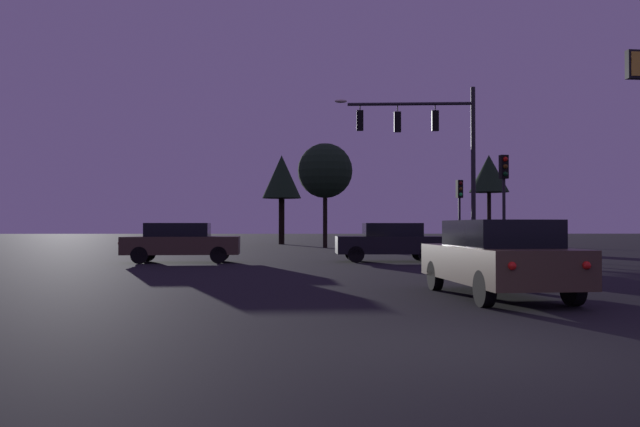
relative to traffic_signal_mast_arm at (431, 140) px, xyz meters
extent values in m
plane|color=black|center=(-3.89, 3.71, -5.21)|extent=(168.00, 168.00, 0.00)
cylinder|color=#232326|center=(1.86, -0.15, -1.44)|extent=(0.20, 0.20, 7.56)
cylinder|color=#232326|center=(-0.91, 0.06, 1.62)|extent=(5.54, 0.55, 0.14)
ellipsoid|color=#F4EACC|center=(-3.97, 0.29, 1.77)|extent=(0.56, 0.28, 0.16)
cylinder|color=#232326|center=(0.20, -0.03, 1.46)|extent=(0.05, 0.05, 0.31)
cube|color=black|center=(0.20, -0.03, 0.86)|extent=(0.32, 0.26, 0.90)
sphere|color=red|center=(0.21, 0.11, 1.14)|extent=(0.18, 0.18, 0.18)
sphere|color=#56380C|center=(0.21, 0.11, 0.86)|extent=(0.18, 0.18, 0.18)
sphere|color=#0C4219|center=(0.21, 0.11, 0.58)|extent=(0.18, 0.18, 0.18)
cylinder|color=#232326|center=(-1.46, 0.10, 1.44)|extent=(0.05, 0.05, 0.35)
cube|color=black|center=(-1.46, 0.10, 0.81)|extent=(0.32, 0.26, 0.90)
sphere|color=red|center=(-1.45, 0.24, 1.09)|extent=(0.18, 0.18, 0.18)
sphere|color=#56380C|center=(-1.45, 0.24, 0.81)|extent=(0.18, 0.18, 0.18)
sphere|color=#0C4219|center=(-1.45, 0.24, 0.53)|extent=(0.18, 0.18, 0.18)
cylinder|color=#232326|center=(-3.12, 0.22, 1.48)|extent=(0.05, 0.05, 0.28)
cube|color=black|center=(-3.12, 0.22, 0.89)|extent=(0.32, 0.26, 0.90)
sphere|color=red|center=(-3.11, 0.36, 1.17)|extent=(0.18, 0.18, 0.18)
sphere|color=#56380C|center=(-3.11, 0.36, 0.89)|extent=(0.18, 0.18, 0.18)
sphere|color=#0C4219|center=(-3.11, 0.36, 0.61)|extent=(0.18, 0.18, 0.18)
cylinder|color=#232326|center=(1.95, -4.03, -3.61)|extent=(0.12, 0.12, 3.21)
cube|color=black|center=(1.95, -4.03, -1.56)|extent=(0.33, 0.28, 0.90)
sphere|color=red|center=(1.98, -4.17, -1.28)|extent=(0.18, 0.18, 0.18)
sphere|color=#56380C|center=(1.98, -4.17, -1.56)|extent=(0.18, 0.18, 0.18)
sphere|color=#0C4219|center=(1.98, -4.17, -1.84)|extent=(0.18, 0.18, 0.18)
cylinder|color=#232326|center=(2.25, 3.86, -3.80)|extent=(0.12, 0.12, 2.82)
cube|color=black|center=(2.25, 3.86, -1.94)|extent=(0.35, 0.31, 0.90)
sphere|color=#4C0A0A|center=(2.29, 3.72, -1.66)|extent=(0.18, 0.18, 0.18)
sphere|color=#56380C|center=(2.29, 3.72, -1.94)|extent=(0.18, 0.18, 0.18)
sphere|color=#1EE04C|center=(2.29, 3.72, -2.22)|extent=(0.18, 0.18, 0.18)
cube|color=#473828|center=(-1.93, -15.50, -4.55)|extent=(2.15, 4.58, 0.68)
cube|color=black|center=(-1.92, -15.65, -3.95)|extent=(1.74, 2.52, 0.52)
cylinder|color=black|center=(-2.85, -14.09, -4.89)|extent=(0.25, 0.65, 0.64)
cylinder|color=black|center=(-1.24, -13.97, -4.89)|extent=(0.25, 0.65, 0.64)
cylinder|color=black|center=(-2.62, -17.03, -4.89)|extent=(0.25, 0.65, 0.64)
cylinder|color=black|center=(-1.01, -16.90, -4.89)|extent=(0.25, 0.65, 0.64)
sphere|color=red|center=(-2.39, -17.78, -4.45)|extent=(0.14, 0.14, 0.14)
sphere|color=red|center=(-1.12, -17.68, -4.45)|extent=(0.14, 0.14, 0.14)
cube|color=#473828|center=(-10.34, -3.26, -4.55)|extent=(4.49, 2.04, 0.68)
cube|color=black|center=(-10.49, -3.27, -3.95)|extent=(2.46, 1.67, 0.52)
cylinder|color=black|center=(-8.94, -2.38, -4.89)|extent=(0.65, 0.24, 0.64)
cylinder|color=black|center=(-8.85, -3.98, -4.89)|extent=(0.65, 0.24, 0.64)
cylinder|color=black|center=(-11.84, -2.55, -4.89)|extent=(0.65, 0.24, 0.64)
cylinder|color=black|center=(-11.75, -4.14, -4.89)|extent=(0.65, 0.24, 0.64)
sphere|color=red|center=(-12.59, -2.76, -4.45)|extent=(0.14, 0.14, 0.14)
sphere|color=red|center=(-12.52, -4.01, -4.45)|extent=(0.14, 0.14, 0.14)
cube|color=black|center=(-2.30, -2.91, -4.55)|extent=(4.13, 1.77, 0.68)
cube|color=black|center=(-2.15, -2.91, -3.95)|extent=(2.23, 1.52, 0.52)
cylinder|color=black|center=(-3.66, -3.70, -4.89)|extent=(0.64, 0.20, 0.64)
cylinder|color=black|center=(-3.66, -2.13, -4.89)|extent=(0.64, 0.20, 0.64)
cylinder|color=black|center=(-0.94, -3.69, -4.89)|extent=(0.64, 0.20, 0.64)
cylinder|color=black|center=(-0.94, -2.12, -4.89)|extent=(0.64, 0.20, 0.64)
sphere|color=red|center=(-0.23, -3.53, -4.45)|extent=(0.14, 0.14, 0.14)
sphere|color=red|center=(-0.23, -2.29, -4.45)|extent=(0.14, 0.14, 0.14)
cube|color=#473828|center=(5.05, 7.26, -4.55)|extent=(3.09, 4.38, 0.68)
cube|color=black|center=(5.00, 7.40, -3.95)|extent=(2.20, 2.57, 0.52)
cylinder|color=black|center=(6.26, 6.30, -4.89)|extent=(0.41, 0.67, 0.64)
cylinder|color=black|center=(4.76, 5.74, -4.89)|extent=(0.41, 0.67, 0.64)
cylinder|color=black|center=(5.34, 8.77, -4.89)|extent=(0.41, 0.67, 0.64)
cylinder|color=black|center=(3.84, 8.22, -4.89)|extent=(0.41, 0.67, 0.64)
sphere|color=red|center=(4.93, 9.36, -4.45)|extent=(0.14, 0.14, 0.14)
sphere|color=red|center=(3.76, 8.92, -4.45)|extent=(0.14, 0.14, 0.14)
cylinder|color=black|center=(8.72, 20.29, -3.22)|extent=(0.31, 0.31, 3.99)
cone|color=black|center=(8.72, 20.29, 0.21)|extent=(3.01, 3.01, 2.87)
cylinder|color=black|center=(-4.16, 12.91, -3.35)|extent=(0.28, 0.28, 3.73)
sphere|color=black|center=(-4.16, 12.91, -0.25)|extent=(3.53, 3.53, 3.53)
cylinder|color=black|center=(-7.18, 21.01, -3.44)|extent=(0.45, 0.45, 3.55)
cone|color=black|center=(-7.18, 21.01, -0.01)|extent=(3.01, 3.01, 3.32)
camera|label=1|loc=(-5.83, -27.96, -3.81)|focal=35.77mm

